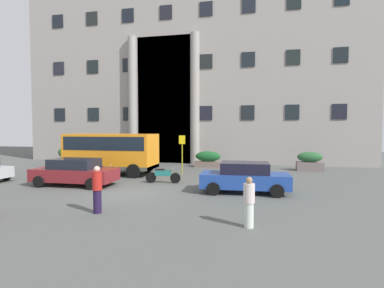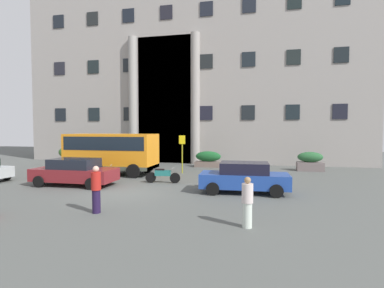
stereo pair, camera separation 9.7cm
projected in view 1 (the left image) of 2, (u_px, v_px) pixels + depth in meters
name	position (u px, v px, depth m)	size (l,w,h in m)	color
ground_plane	(125.00, 194.00, 14.62)	(80.00, 64.00, 0.12)	#515451
office_building_facade	(196.00, 60.00, 31.18)	(32.10, 9.66, 20.64)	gray
orange_minibus	(112.00, 150.00, 20.64)	(6.09, 2.74, 2.78)	orange
bus_stop_sign	(182.00, 150.00, 21.10)	(0.44, 0.08, 2.67)	olive
hedge_planter_east	(109.00, 159.00, 25.78)	(2.01, 0.94, 1.20)	slate
hedge_planter_far_west	(66.00, 156.00, 27.07)	(1.68, 0.89, 1.50)	#726359
hedge_planter_far_east	(310.00, 162.00, 22.37)	(1.89, 0.88, 1.42)	#6E615F
hedge_planter_entrance_left	(208.00, 159.00, 24.62)	(2.17, 0.83, 1.30)	#726058
parked_sedan_far	(75.00, 172.00, 16.56)	(4.56, 2.02, 1.49)	maroon
parked_estate_mid	(245.00, 177.00, 14.68)	(4.33, 2.03, 1.50)	#1F4298
motorcycle_near_kerb	(101.00, 172.00, 18.54)	(1.98, 0.80, 0.89)	black
motorcycle_far_end	(162.00, 175.00, 17.33)	(2.03, 0.55, 0.89)	black
pedestrian_woman_dark_dress	(249.00, 202.00, 9.49)	(0.36, 0.36, 1.62)	silver
pedestrian_woman_with_bag	(97.00, 189.00, 11.12)	(0.36, 0.36, 1.76)	#201436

